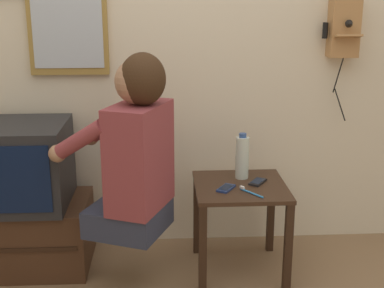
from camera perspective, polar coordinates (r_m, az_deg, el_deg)
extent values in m
cube|color=beige|center=(3.14, -2.26, 11.52)|extent=(6.80, 0.05, 2.55)
cube|color=#382316|center=(2.92, 5.19, -4.56)|extent=(0.49, 0.50, 0.02)
cube|color=black|center=(2.79, 1.15, -11.21)|extent=(0.04, 0.04, 0.49)
cube|color=black|center=(2.86, 10.21, -10.80)|extent=(0.04, 0.04, 0.49)
cube|color=black|center=(3.20, 0.52, -7.53)|extent=(0.04, 0.04, 0.49)
cube|color=black|center=(3.25, 8.40, -7.27)|extent=(0.04, 0.04, 0.49)
cube|color=#2D3347|center=(2.79, -6.78, -7.78)|extent=(0.47, 0.47, 0.14)
cube|color=brown|center=(2.65, -5.61, -1.37)|extent=(0.35, 0.43, 0.53)
sphere|color=#A37556|center=(2.56, -5.84, 6.64)|extent=(0.22, 0.22, 0.22)
ellipsoid|color=#382314|center=(2.55, -5.28, 6.91)|extent=(0.29, 0.30, 0.25)
cylinder|color=brown|center=(2.59, -11.94, 0.40)|extent=(0.30, 0.18, 0.22)
cylinder|color=brown|center=(2.86, -8.62, 2.04)|extent=(0.30, 0.18, 0.22)
sphere|color=#A37556|center=(2.68, -14.17, -1.00)|extent=(0.09, 0.09, 0.09)
sphere|color=#A37556|center=(2.94, -10.75, 0.73)|extent=(0.09, 0.09, 0.09)
cube|color=#422819|center=(3.21, -16.74, -9.13)|extent=(0.65, 0.48, 0.38)
cube|color=black|center=(2.99, -17.82, -10.75)|extent=(0.59, 0.01, 0.02)
cube|color=#232326|center=(3.05, -17.48, -2.08)|extent=(0.47, 0.50, 0.45)
cube|color=#0C1938|center=(2.82, -18.69, -3.68)|extent=(0.39, 0.01, 0.35)
cube|color=#AD7A47|center=(3.23, 15.89, 11.88)|extent=(0.16, 0.11, 0.34)
cube|color=#AD7A47|center=(3.16, 16.33, 11.00)|extent=(0.15, 0.07, 0.03)
cone|color=black|center=(3.13, 16.55, 12.18)|extent=(0.04, 0.05, 0.04)
cylinder|color=black|center=(3.20, 14.02, 11.68)|extent=(0.03, 0.03, 0.09)
cylinder|color=black|center=(3.24, 15.35, 7.16)|extent=(0.04, 0.04, 0.22)
cylinder|color=black|center=(3.29, 15.49, 4.06)|extent=(0.07, 0.06, 0.19)
cube|color=olive|center=(3.14, -13.26, 14.39)|extent=(0.44, 0.03, 0.79)
cube|color=#B2BCC6|center=(3.12, -13.31, 14.38)|extent=(0.39, 0.01, 0.71)
cube|color=navy|center=(2.84, 3.66, -4.73)|extent=(0.12, 0.14, 0.01)
cube|color=black|center=(2.84, 3.66, -4.62)|extent=(0.09, 0.11, 0.00)
cube|color=black|center=(2.95, 7.03, -4.03)|extent=(0.12, 0.14, 0.01)
cube|color=black|center=(2.95, 7.04, -3.92)|extent=(0.10, 0.11, 0.00)
cylinder|color=silver|center=(2.98, 5.37, -1.47)|extent=(0.07, 0.07, 0.24)
cylinder|color=#2D4C8C|center=(2.95, 5.44, 0.93)|extent=(0.04, 0.04, 0.02)
cylinder|color=#338CD8|center=(2.79, 6.37, -5.22)|extent=(0.10, 0.14, 0.01)
cube|color=white|center=(2.83, 5.38, -4.63)|extent=(0.03, 0.03, 0.01)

